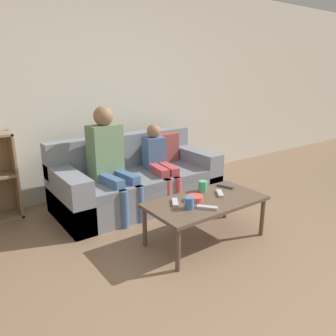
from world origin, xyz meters
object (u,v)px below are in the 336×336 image
Objects in this scene: person_child at (159,161)px; tv_remote_0 at (175,202)px; tv_remote_2 at (220,193)px; couch at (137,182)px; cup_near at (189,203)px; cup_far at (203,186)px; tv_remote_1 at (207,207)px; person_adult at (109,155)px; snack_bowl at (195,198)px; coffee_table at (206,204)px; tv_remote_3 at (226,186)px.

person_child reaches higher than tv_remote_0.
person_child is at bearing 125.95° from tv_remote_2.
couch is 18.88× the size of cup_near.
tv_remote_0 is (-0.23, -1.04, 0.14)m from couch.
cup_far reaches higher than tv_remote_1.
person_child reaches higher than cup_far.
person_adult is 0.62m from person_child.
person_adult is at bearing 108.08° from snack_bowl.
tv_remote_0 is 0.48m from tv_remote_2.
coffee_table is 0.20m from tv_remote_2.
person_child is at bearing 68.45° from cup_near.
tv_remote_2 and tv_remote_3 have the same top height.
tv_remote_0 is (-0.03, 0.15, -0.04)m from cup_near.
person_child reaches higher than snack_bowl.
person_adult is 1.27× the size of person_child.
tv_remote_2 is at bearing 7.89° from coffee_table.
tv_remote_2 is at bearing -65.09° from cup_far.
couch is at bearing 137.17° from tv_remote_2.
person_adult is at bearing 132.09° from tv_remote_0.
person_child reaches higher than cup_near.
tv_remote_3 is (0.80, -0.92, -0.25)m from person_adult.
tv_remote_1 is 0.36m from tv_remote_2.
person_adult is (-0.38, -0.08, 0.39)m from couch.
tv_remote_2 is (0.20, 0.03, 0.05)m from coffee_table.
cup_far is at bearing 56.61° from coffee_table.
tv_remote_1 is at bearing -169.60° from tv_remote_3.
cup_near reaches higher than tv_remote_1.
tv_remote_0 is 0.19m from snack_bowl.
cup_near is 0.61× the size of tv_remote_1.
snack_bowl is (0.18, -0.05, 0.01)m from tv_remote_0.
couch is 1.29m from tv_remote_1.
tv_remote_1 and tv_remote_2 have the same top height.
coffee_table is 10.95× the size of cup_near.
person_adult is 6.57× the size of tv_remote_3.
coffee_table is at bearing -179.43° from tv_remote_3.
tv_remote_0 is at bearing -108.36° from person_child.
person_adult is at bearing 155.81° from tv_remote_2.
coffee_table is at bearing -137.17° from tv_remote_2.
person_adult is 1.00m from tv_remote_0.
tv_remote_1 is (0.15, -0.24, 0.00)m from tv_remote_0.
cup_near is at bearing -86.66° from person_adult.
person_child is 8.90× the size of cup_far.
cup_far is 0.42m from tv_remote_1.
coffee_table is at bearing -87.79° from couch.
tv_remote_0 is 0.95× the size of tv_remote_3.
cup_far is (0.54, -0.87, -0.21)m from person_adult.
couch reaches higher than tv_remote_0.
cup_near is 0.56× the size of tv_remote_3.
cup_far is at bearing 150.08° from tv_remote_3.
tv_remote_1 is at bearing -93.56° from couch.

